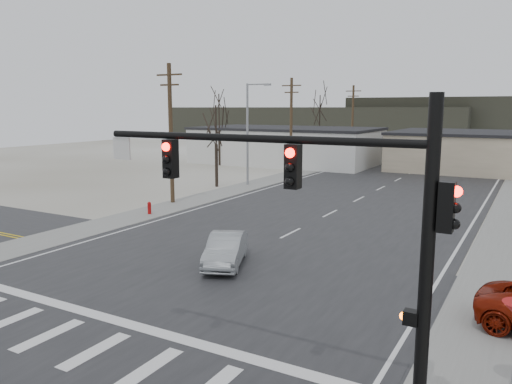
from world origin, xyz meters
TOP-DOWN VIEW (x-y plane):
  - ground at (0.00, 0.00)m, footprint 140.00×140.00m
  - main_road at (0.00, 15.00)m, footprint 18.00×110.00m
  - cross_road at (0.00, 0.00)m, footprint 90.00×10.00m
  - sidewalk_left at (-10.60, 20.00)m, footprint 3.00×90.00m
  - traffic_signal_mast at (7.89, -6.20)m, footprint 8.95×0.43m
  - fire_hydrant at (-10.20, 8.00)m, footprint 0.24×0.24m
  - building_left_far at (-16.00, 40.00)m, footprint 22.30×12.30m
  - upole_left_b at (-11.50, 12.00)m, footprint 2.20×0.30m
  - upole_left_c at (-11.50, 32.00)m, footprint 2.20×0.30m
  - upole_left_d at (-11.50, 52.00)m, footprint 2.20×0.30m
  - streetlight_main at (-10.80, 22.00)m, footprint 2.40×0.25m
  - tree_left_near at (-13.00, 20.00)m, footprint 3.30×3.30m
  - tree_left_far at (-14.00, 46.00)m, footprint 3.96×3.96m
  - tree_left_mid at (-22.00, 34.00)m, footprint 3.96×3.96m
  - hill_left at (-35.00, 92.00)m, footprint 70.00×18.00m
  - sedan_crossing at (-0.09, 1.56)m, footprint 2.95×4.38m
  - car_far_a at (5.62, 44.50)m, footprint 2.70×5.47m
  - car_far_b at (-3.76, 65.00)m, footprint 2.39×3.82m

SIDE VIEW (x-z plane):
  - ground at x=0.00m, z-range 0.00..0.00m
  - cross_road at x=0.00m, z-range 0.00..0.04m
  - main_road at x=0.00m, z-range 0.00..0.05m
  - sidewalk_left at x=-10.60m, z-range 0.00..0.06m
  - fire_hydrant at x=-10.20m, z-range 0.02..0.89m
  - car_far_b at x=-3.76m, z-range 0.05..1.26m
  - sedan_crossing at x=-0.09m, z-range 0.05..1.41m
  - car_far_a at x=5.62m, z-range 0.05..1.57m
  - building_left_far at x=-16.00m, z-range 0.01..4.51m
  - hill_left at x=-35.00m, z-range 0.00..7.00m
  - traffic_signal_mast at x=7.89m, z-range 1.07..8.27m
  - streetlight_main at x=-10.80m, z-range 0.59..9.59m
  - upole_left_b at x=-11.50m, z-range 0.22..10.22m
  - upole_left_c at x=-11.50m, z-range 0.22..10.22m
  - upole_left_d at x=-11.50m, z-range 0.22..10.22m
  - tree_left_near at x=-13.00m, z-range 1.55..8.90m
  - tree_left_far at x=-14.00m, z-range 1.87..10.69m
  - tree_left_mid at x=-22.00m, z-range 1.87..10.69m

